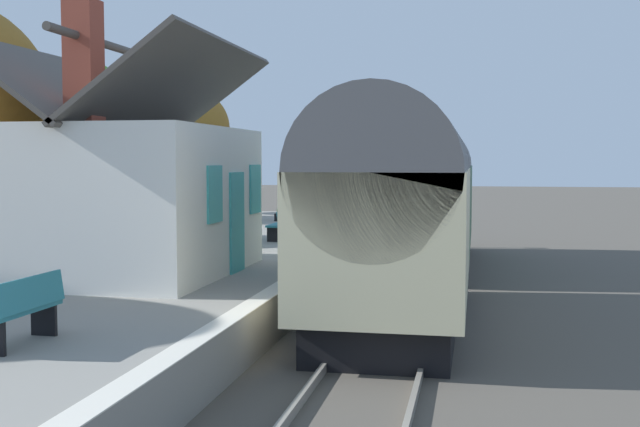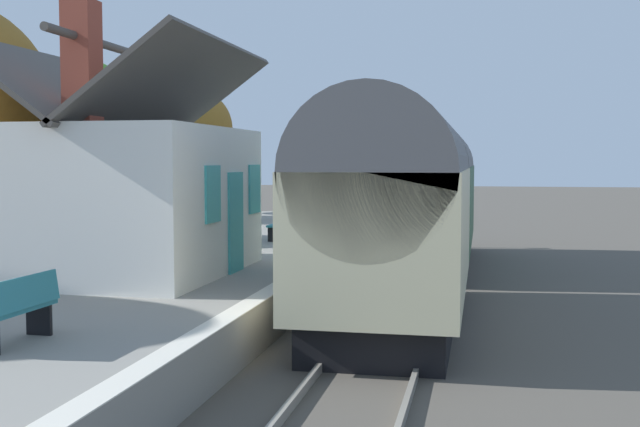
% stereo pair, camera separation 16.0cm
% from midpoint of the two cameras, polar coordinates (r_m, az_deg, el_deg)
% --- Properties ---
extents(ground_plane, '(160.00, 160.00, 0.00)m').
position_cam_midpoint_polar(ground_plane, '(19.35, 3.89, -5.55)').
color(ground_plane, '#4C473F').
extents(platform, '(32.00, 6.47, 0.83)m').
position_cam_midpoint_polar(platform, '(20.27, -8.09, -3.97)').
color(platform, gray).
rests_on(platform, ground).
extents(platform_edge_coping, '(32.00, 0.36, 0.02)m').
position_cam_midpoint_polar(platform_edge_coping, '(19.42, 0.44, -3.02)').
color(platform_edge_coping, beige).
rests_on(platform_edge_coping, platform).
extents(rail_near, '(52.00, 0.08, 0.14)m').
position_cam_midpoint_polar(rail_near, '(19.20, 8.71, -5.45)').
color(rail_near, gray).
rests_on(rail_near, ground).
extents(rail_far, '(52.00, 0.08, 0.14)m').
position_cam_midpoint_polar(rail_far, '(19.32, 4.42, -5.36)').
color(rail_far, gray).
rests_on(rail_far, ground).
extents(train, '(17.47, 2.73, 4.32)m').
position_cam_midpoint_polar(train, '(19.70, 6.77, 1.08)').
color(train, black).
rests_on(train, ground).
extents(station_building, '(5.84, 4.60, 5.64)m').
position_cam_midpoint_polar(station_building, '(16.62, -14.28, 1.37)').
color(station_building, white).
rests_on(station_building, platform).
extents(bench_mid_platform, '(1.41, 0.45, 0.88)m').
position_cam_midpoint_polar(bench_mid_platform, '(27.17, -0.24, -0.06)').
color(bench_mid_platform, '#26727F').
rests_on(bench_mid_platform, platform).
extents(bench_platform_end, '(1.41, 0.46, 0.88)m').
position_cam_midpoint_polar(bench_platform_end, '(23.06, -3.11, -0.77)').
color(bench_platform_end, '#26727F').
rests_on(bench_platform_end, platform).
extents(bench_near_building, '(1.41, 0.47, 0.88)m').
position_cam_midpoint_polar(bench_near_building, '(10.64, -21.29, -6.47)').
color(bench_near_building, '#26727F').
rests_on(bench_near_building, platform).
extents(planter_bench_right, '(0.50, 0.50, 0.83)m').
position_cam_midpoint_polar(planter_bench_right, '(25.91, -0.36, -0.41)').
color(planter_bench_right, gray).
rests_on(planter_bench_right, platform).
extents(planter_edge_near, '(1.05, 0.32, 0.55)m').
position_cam_midpoint_polar(planter_edge_near, '(30.67, -2.98, -0.01)').
color(planter_edge_near, black).
rests_on(planter_edge_near, platform).
extents(planter_bench_left, '(0.96, 0.32, 0.59)m').
position_cam_midpoint_polar(planter_bench_left, '(31.32, -1.08, 0.11)').
color(planter_bench_left, black).
rests_on(planter_bench_left, platform).
extents(lamp_post_platform, '(0.32, 0.50, 3.45)m').
position_cam_midpoint_polar(lamp_post_platform, '(28.72, 2.19, 4.05)').
color(lamp_post_platform, black).
rests_on(lamp_post_platform, platform).
extents(station_sign_board, '(0.96, 0.06, 1.57)m').
position_cam_midpoint_polar(station_sign_board, '(24.73, 1.75, 1.20)').
color(station_sign_board, black).
rests_on(station_sign_board, platform).
extents(tree_distant, '(3.19, 3.36, 6.34)m').
position_cam_midpoint_polar(tree_distant, '(35.47, -9.46, 6.11)').
color(tree_distant, '#4C3828').
rests_on(tree_distant, ground).
extents(tree_far_left, '(4.75, 4.77, 7.27)m').
position_cam_midpoint_polar(tree_far_left, '(32.94, -17.30, 5.97)').
color(tree_far_left, '#4C3828').
rests_on(tree_far_left, ground).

